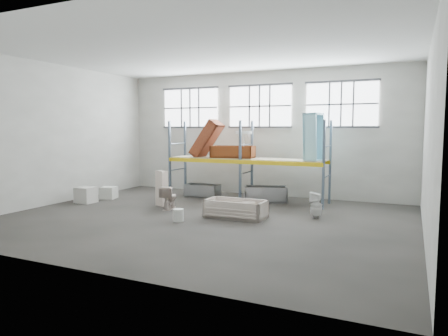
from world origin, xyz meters
The scene contains 34 objects.
floor centered at (0.00, 0.00, -0.05)m, with size 12.00×10.00×0.10m, color #48433E.
ceiling centered at (0.00, 0.00, 5.05)m, with size 12.00×10.00×0.10m, color silver.
wall_back centered at (0.00, 5.05, 2.50)m, with size 12.00×0.10×5.00m, color #9E9C92.
wall_front centered at (0.00, -5.05, 2.50)m, with size 12.00×0.10×5.00m, color #BAB8AC.
wall_left centered at (-6.05, 0.00, 2.50)m, with size 0.10×10.00×5.00m, color #A6A49A.
wall_right centered at (6.05, 0.00, 2.50)m, with size 0.10×10.00×5.00m, color #ADABA1.
window_left centered at (-3.20, 4.94, 3.60)m, with size 2.60×0.04×1.60m, color white.
window_mid centered at (0.00, 4.94, 3.60)m, with size 2.60×0.04×1.60m, color white.
window_right centered at (3.20, 4.94, 3.60)m, with size 2.60×0.04×1.60m, color white.
rack_upright_la centered at (-3.00, 2.90, 1.50)m, with size 0.08×0.08×3.00m, color slate.
rack_upright_lb centered at (-3.00, 4.10, 1.50)m, with size 0.08×0.08×3.00m, color slate.
rack_upright_ma centered at (0.00, 2.90, 1.50)m, with size 0.08×0.08×3.00m, color slate.
rack_upright_mb centered at (0.00, 4.10, 1.50)m, with size 0.08×0.08×3.00m, color slate.
rack_upright_ra centered at (3.00, 2.90, 1.50)m, with size 0.08×0.08×3.00m, color slate.
rack_upright_rb centered at (3.00, 4.10, 1.50)m, with size 0.08×0.08×3.00m, color slate.
rack_beam_front centered at (0.00, 2.90, 1.50)m, with size 6.00×0.10×0.14m, color yellow.
rack_beam_back centered at (0.00, 4.10, 1.50)m, with size 6.00×0.10×0.14m, color yellow.
shelf_deck centered at (0.00, 3.50, 1.58)m, with size 5.90×1.10×0.03m, color gray.
wet_patch centered at (0.00, 2.70, 0.00)m, with size 1.80×1.80×0.00m, color black.
bathtub_beige centered at (0.84, 0.54, 0.27)m, with size 1.84×0.87×0.54m, color beige, non-canonical shape.
cistern_spare centered at (1.19, 0.74, 0.28)m, with size 0.40×0.19×0.38m, color beige.
sink_in_tub centered at (0.67, 0.48, 0.16)m, with size 0.48×0.48×0.17m, color beige.
toilet_beige centered at (-1.72, 0.81, 0.40)m, with size 0.44×0.78×0.80m, color beige.
cistern_tall centered at (-2.30, 1.24, 0.61)m, with size 0.40×0.26×1.23m, color beige.
toilet_white centered at (3.09, 1.46, 0.40)m, with size 0.36×0.37×0.80m, color white.
steel_tub_left centered at (-1.87, 3.50, 0.25)m, with size 1.36×0.63×0.50m, color #919599, non-canonical shape.
steel_tub_right centered at (0.78, 3.54, 0.28)m, with size 1.54×0.72×0.57m, color #9B9DA2, non-canonical shape.
rust_tub_flat centered at (-0.55, 3.49, 1.82)m, with size 1.62×0.76×0.46m, color maroon, non-canonical shape.
rust_tub_tilted centered at (-1.66, 3.49, 2.29)m, with size 1.58×0.74×0.44m, color brown, non-canonical shape.
sink_on_shelf centered at (-0.06, 3.37, 2.09)m, with size 0.64×0.49×0.57m, color white.
blue_tub_upright centered at (2.52, 3.48, 2.40)m, with size 1.69×0.79×0.47m, color #95DBEC, non-canonical shape.
bucket centered at (-0.49, -0.64, 0.18)m, with size 0.31×0.31×0.37m, color silver.
carton_near centered at (-5.14, 0.56, 0.29)m, with size 0.67×0.57×0.57m, color beige.
carton_far centered at (-4.97, 1.59, 0.23)m, with size 0.55×0.55×0.45m, color beige.
Camera 1 is at (5.66, -10.75, 2.70)m, focal length 32.78 mm.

